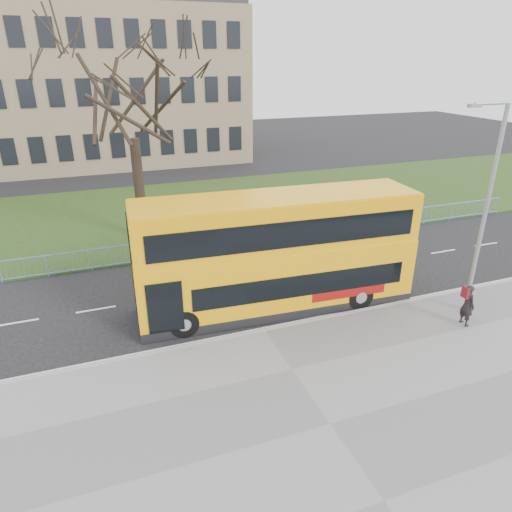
{
  "coord_description": "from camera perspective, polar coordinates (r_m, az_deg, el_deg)",
  "views": [
    {
      "loc": [
        -5.42,
        -15.39,
        9.7
      ],
      "look_at": [
        0.6,
        1.0,
        2.07
      ],
      "focal_mm": 32.0,
      "sensor_mm": 36.0,
      "label": 1
    }
  ],
  "objects": [
    {
      "name": "ground",
      "position": [
        18.98,
        -0.66,
        -7.12
      ],
      "size": [
        120.0,
        120.0,
        0.0
      ],
      "primitive_type": "plane",
      "color": "black",
      "rests_on": "ground"
    },
    {
      "name": "street_lamp",
      "position": [
        19.13,
        26.67,
        5.66
      ],
      "size": [
        1.74,
        0.22,
        8.2
      ],
      "rotation": [
        0.0,
        0.0,
        -0.03
      ],
      "color": "#909498",
      "rests_on": "pavement"
    },
    {
      "name": "kerb",
      "position": [
        17.71,
        1.04,
        -9.33
      ],
      "size": [
        80.0,
        0.2,
        0.14
      ],
      "primitive_type": "cube",
      "color": "#969698",
      "rests_on": "ground"
    },
    {
      "name": "pedestrian",
      "position": [
        19.38,
        24.91,
        -5.58
      ],
      "size": [
        0.41,
        0.62,
        1.69
      ],
      "primitive_type": "imported",
      "rotation": [
        0.0,
        0.0,
        1.57
      ],
      "color": "black",
      "rests_on": "pavement"
    },
    {
      "name": "guard_railing",
      "position": [
        24.43,
        -5.86,
        1.48
      ],
      "size": [
        40.0,
        0.12,
        1.1
      ],
      "primitive_type": null,
      "color": "#7CABDC",
      "rests_on": "ground"
    },
    {
      "name": "civic_building",
      "position": [
        50.46,
        -20.86,
        19.12
      ],
      "size": [
        30.0,
        15.0,
        14.0
      ],
      "primitive_type": "cube",
      "color": "#867055",
      "rests_on": "ground"
    },
    {
      "name": "yellow_bus",
      "position": [
        18.4,
        2.59,
        0.69
      ],
      "size": [
        11.46,
        3.38,
        4.74
      ],
      "rotation": [
        0.0,
        0.0,
        -0.06
      ],
      "color": "#FFAB0A",
      "rests_on": "ground"
    },
    {
      "name": "grass_verge",
      "position": [
        31.69,
        -9.39,
        5.54
      ],
      "size": [
        80.0,
        15.4,
        0.08
      ],
      "primitive_type": "cube",
      "color": "#233A15",
      "rests_on": "ground"
    },
    {
      "name": "bare_tree",
      "position": [
        25.67,
        -15.26,
        16.38
      ],
      "size": [
        9.43,
        9.43,
        13.48
      ],
      "primitive_type": null,
      "color": "black",
      "rests_on": "grass_verge"
    },
    {
      "name": "pavement",
      "position": [
        14.03,
        9.22,
        -20.16
      ],
      "size": [
        80.0,
        10.5,
        0.12
      ],
      "primitive_type": "cube",
      "color": "slate",
      "rests_on": "ground"
    }
  ]
}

